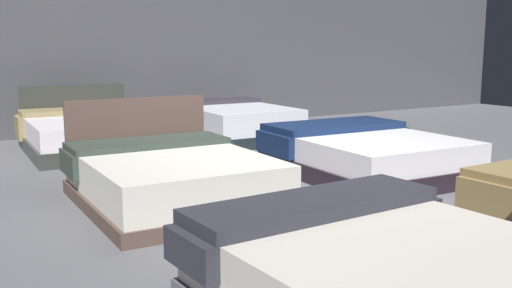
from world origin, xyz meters
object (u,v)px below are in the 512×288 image
(bed_2, at_px, (171,177))
(bed_5, at_px, (234,122))
(bed_3, at_px, (365,154))
(bed_4, at_px, (89,134))

(bed_2, height_order, bed_5, bed_2)
(bed_2, bearing_deg, bed_3, 1.63)
(bed_2, xyz_separation_m, bed_5, (2.30, 2.96, 0.02))
(bed_3, distance_m, bed_5, 2.95)
(bed_3, relative_size, bed_5, 1.06)
(bed_2, bearing_deg, bed_5, 53.55)
(bed_5, bearing_deg, bed_4, 178.91)
(bed_5, bearing_deg, bed_2, -127.05)
(bed_2, height_order, bed_3, bed_2)
(bed_4, relative_size, bed_5, 1.03)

